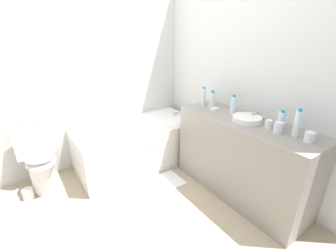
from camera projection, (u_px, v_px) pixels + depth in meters
ground_plane at (129, 214)px, 2.30m from camera, size 3.91×3.91×0.00m
wall_back_tiled at (78, 76)px, 2.83m from camera, size 3.31×0.10×2.42m
wall_right_mirror at (240, 80)px, 2.63m from camera, size 0.10×2.88×2.42m
bathtub at (138, 143)px, 3.12m from camera, size 1.64×0.80×1.15m
toilet at (39, 160)px, 2.57m from camera, size 0.41×0.53×0.74m
vanity_counter at (241, 158)px, 2.47m from camera, size 0.52×1.52×0.89m
sink_basin at (247, 119)px, 2.27m from camera, size 0.29×0.29×0.05m
sink_faucet at (257, 115)px, 2.36m from camera, size 0.13×0.15×0.08m
water_bottle_0 at (281, 120)px, 2.07m from camera, size 0.07×0.07×0.18m
water_bottle_1 at (297, 124)px, 1.91m from camera, size 0.06×0.06×0.25m
water_bottle_2 at (203, 97)px, 2.75m from camera, size 0.06×0.06×0.23m
water_bottle_3 at (233, 105)px, 2.47m from camera, size 0.06×0.06×0.21m
water_bottle_4 at (212, 99)px, 2.70m from camera, size 0.07×0.07×0.20m
drinking_glass_0 at (269, 124)px, 2.10m from camera, size 0.06×0.06×0.08m
drinking_glass_1 at (310, 137)px, 1.83m from camera, size 0.08×0.08×0.09m
drinking_glass_2 at (279, 127)px, 2.00m from camera, size 0.08×0.08×0.10m
soap_dish at (215, 109)px, 2.63m from camera, size 0.09×0.06×0.02m
bath_mat at (160, 184)px, 2.75m from camera, size 0.58×0.35×0.01m
toilet_paper_roll at (28, 194)px, 2.50m from camera, size 0.11×0.11×0.12m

